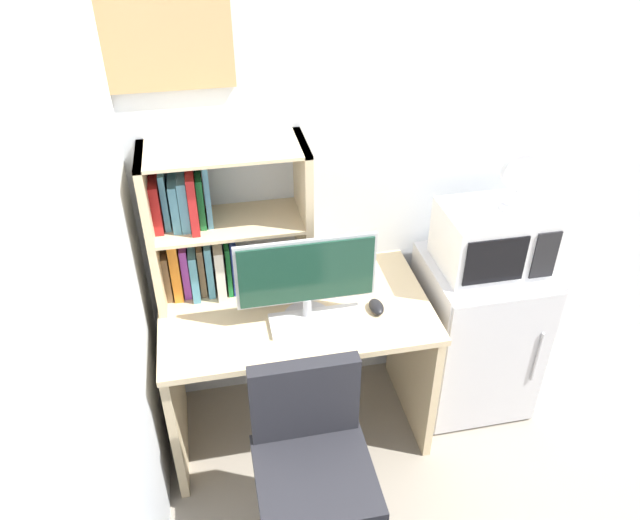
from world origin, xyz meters
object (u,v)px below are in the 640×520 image
at_px(desk_chair, 313,483).
at_px(keyboard, 317,321).
at_px(mini_fridge, 475,333).
at_px(microwave, 492,238).
at_px(hutch_bookshelf, 209,226).
at_px(wall_corkboard, 131,30).
at_px(desk_fan, 519,178).
at_px(monitor, 307,277).
at_px(computer_mouse, 376,307).

bearing_deg(desk_chair, keyboard, 76.77).
height_order(mini_fridge, microwave, microwave).
relative_size(hutch_bookshelf, microwave, 1.50).
bearing_deg(keyboard, wall_corkboard, 142.88).
xyz_separation_m(mini_fridge, wall_corkboard, (-1.39, 0.28, 1.41)).
bearing_deg(wall_corkboard, desk_chair, -63.69).
distance_m(keyboard, desk_fan, 1.01).
height_order(monitor, keyboard, monitor).
bearing_deg(monitor, mini_fridge, 8.45).
distance_m(mini_fridge, microwave, 0.54).
relative_size(hutch_bookshelf, computer_mouse, 6.46).
xyz_separation_m(mini_fridge, microwave, (0.00, 0.00, 0.54)).
bearing_deg(desk_chair, computer_mouse, 54.32).
bearing_deg(wall_corkboard, desk_fan, -10.80).
distance_m(computer_mouse, mini_fridge, 0.67).
bearing_deg(keyboard, hutch_bookshelf, 140.47).
relative_size(microwave, wall_corkboard, 0.62).
height_order(monitor, computer_mouse, monitor).
distance_m(keyboard, computer_mouse, 0.26).
xyz_separation_m(monitor, microwave, (0.84, 0.13, -0.01)).
distance_m(microwave, desk_chair, 1.27).
bearing_deg(microwave, keyboard, -168.48).
height_order(hutch_bookshelf, desk_chair, hutch_bookshelf).
height_order(computer_mouse, microwave, microwave).
distance_m(monitor, keyboard, 0.21).
xyz_separation_m(hutch_bookshelf, mini_fridge, (1.20, -0.16, -0.66)).
height_order(monitor, microwave, monitor).
bearing_deg(hutch_bookshelf, desk_fan, -7.18).
distance_m(computer_mouse, microwave, 0.60).
relative_size(desk_fan, desk_chair, 0.30).
distance_m(keyboard, mini_fridge, 0.90).
bearing_deg(keyboard, mini_fridge, 11.32).
relative_size(computer_mouse, desk_chair, 0.12).
xyz_separation_m(mini_fridge, desk_fan, (0.07, -0.00, 0.83)).
bearing_deg(mini_fridge, desk_fan, -2.16).
distance_m(computer_mouse, wall_corkboard, 1.41).
xyz_separation_m(computer_mouse, mini_fridge, (0.55, 0.13, -0.36)).
height_order(hutch_bookshelf, keyboard, hutch_bookshelf).
bearing_deg(desk_fan, wall_corkboard, 169.20).
distance_m(computer_mouse, desk_chair, 0.74).
distance_m(computer_mouse, desk_fan, 0.79).
height_order(mini_fridge, desk_chair, desk_chair).
bearing_deg(desk_fan, computer_mouse, -168.07).
distance_m(hutch_bookshelf, microwave, 1.21).
xyz_separation_m(monitor, keyboard, (0.03, -0.04, -0.20)).
relative_size(desk_fan, wall_corkboard, 0.37).
distance_m(hutch_bookshelf, desk_fan, 1.28).
bearing_deg(monitor, hutch_bookshelf, 141.43).
height_order(hutch_bookshelf, mini_fridge, hutch_bookshelf).
distance_m(hutch_bookshelf, computer_mouse, 0.77).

